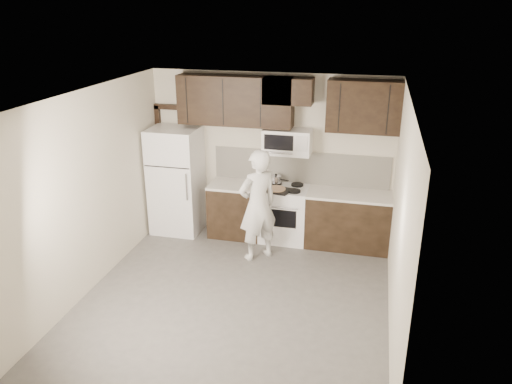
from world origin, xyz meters
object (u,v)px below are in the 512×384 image
at_px(person, 258,205).
at_px(refrigerator, 177,180).
at_px(microwave, 287,142).
at_px(stove, 284,213).

bearing_deg(person, refrigerator, -66.73).
bearing_deg(microwave, stove, -89.90).
bearing_deg(stove, refrigerator, -178.49).
relative_size(stove, microwave, 1.24).
height_order(microwave, person, microwave).
distance_m(stove, microwave, 1.20).
bearing_deg(refrigerator, person, -23.37).
xyz_separation_m(refrigerator, person, (1.58, -0.68, -0.03)).
bearing_deg(microwave, person, -107.96).
bearing_deg(refrigerator, microwave, 5.15).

